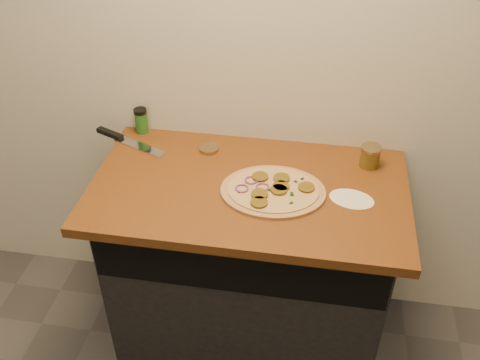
% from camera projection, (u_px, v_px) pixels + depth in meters
% --- Properties ---
extents(cabinet, '(1.10, 0.60, 0.86)m').
position_uv_depth(cabinet, '(249.00, 266.00, 2.33)').
color(cabinet, black).
rests_on(cabinet, ground).
extents(countertop, '(1.20, 0.70, 0.04)m').
position_uv_depth(countertop, '(249.00, 189.00, 2.04)').
color(countertop, brown).
rests_on(countertop, cabinet).
extents(pizza, '(0.41, 0.41, 0.03)m').
position_uv_depth(pizza, '(273.00, 190.00, 1.98)').
color(pizza, tan).
rests_on(pizza, countertop).
extents(chefs_knife, '(0.34, 0.17, 0.02)m').
position_uv_depth(chefs_knife, '(124.00, 139.00, 2.26)').
color(chefs_knife, '#B7BAC1').
rests_on(chefs_knife, countertop).
extents(mason_jar_lid, '(0.09, 0.09, 0.02)m').
position_uv_depth(mason_jar_lid, '(209.00, 149.00, 2.20)').
color(mason_jar_lid, tan).
rests_on(mason_jar_lid, countertop).
extents(salsa_jar, '(0.08, 0.08, 0.09)m').
position_uv_depth(salsa_jar, '(370.00, 156.00, 2.10)').
color(salsa_jar, maroon).
rests_on(salsa_jar, countertop).
extents(spice_shaker, '(0.06, 0.06, 0.11)m').
position_uv_depth(spice_shaker, '(141.00, 121.00, 2.29)').
color(spice_shaker, '#24621F').
rests_on(spice_shaker, countertop).
extents(flour_spill, '(0.19, 0.19, 0.00)m').
position_uv_depth(flour_spill, '(352.00, 199.00, 1.95)').
color(flour_spill, silver).
rests_on(flour_spill, countertop).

